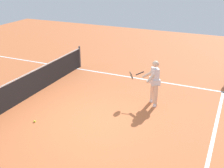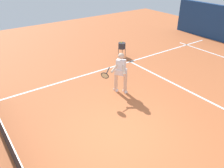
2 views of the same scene
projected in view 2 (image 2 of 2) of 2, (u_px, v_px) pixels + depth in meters
ground_plane at (121, 135)px, 6.65m from camera, size 26.92×26.92×0.00m
service_line_marking at (199, 96)px, 8.49m from camera, size 7.91×0.10×0.01m
sideline_right_marking at (62, 82)px, 9.47m from camera, size 0.10×18.71×0.01m
court_net at (20, 168)px, 5.02m from camera, size 8.59×0.08×0.99m
tennis_player at (120, 72)px, 8.37m from camera, size 0.69×1.14×1.55m
ball_hopper at (122, 46)px, 11.71m from camera, size 0.36×0.36×0.74m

